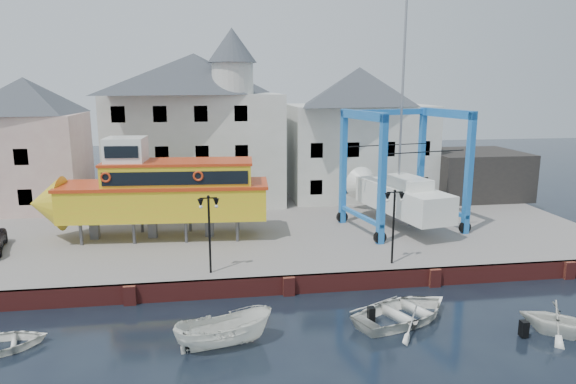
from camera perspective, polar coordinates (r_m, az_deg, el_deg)
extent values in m
plane|color=black|center=(27.32, 0.07, -11.35)|extent=(140.00, 140.00, 0.00)
cube|color=slate|center=(37.46, -2.41, -4.04)|extent=(44.00, 22.00, 1.00)
cube|color=maroon|center=(27.24, 0.03, -10.28)|extent=(44.00, 0.25, 1.00)
cube|color=maroon|center=(27.17, -17.16, -10.90)|extent=(0.60, 0.36, 1.00)
cube|color=maroon|center=(27.08, 0.09, -10.42)|extent=(0.60, 0.36, 1.00)
cube|color=maroon|center=(29.27, 15.98, -9.15)|extent=(0.60, 0.36, 1.00)
cube|color=maroon|center=(33.29, 28.75, -7.62)|extent=(0.60, 0.36, 1.00)
cube|color=#CA9D97|center=(45.55, -26.65, 3.03)|extent=(8.00, 7.00, 7.50)
pyramid|color=#3A3F44|center=(45.16, -27.27, 9.49)|extent=(8.00, 7.00, 2.80)
cube|color=black|center=(42.51, -27.16, -0.52)|extent=(1.00, 0.08, 1.20)
cube|color=black|center=(42.03, -27.55, 3.48)|extent=(1.00, 0.08, 1.20)
cube|color=beige|center=(43.66, -10.08, 4.78)|extent=(14.00, 8.00, 9.00)
pyramid|color=#3A3F44|center=(43.35, -10.38, 12.80)|extent=(14.00, 8.00, 3.20)
cube|color=black|center=(40.78, -17.82, -0.25)|extent=(1.00, 0.08, 1.20)
cube|color=black|center=(40.39, -13.62, -0.12)|extent=(1.00, 0.08, 1.20)
cube|color=black|center=(40.22, -9.36, 0.01)|extent=(1.00, 0.08, 1.20)
cube|color=black|center=(40.27, -5.09, 0.14)|extent=(1.00, 0.08, 1.20)
cube|color=black|center=(40.28, -18.09, 3.93)|extent=(1.00, 0.08, 1.20)
cube|color=black|center=(39.89, -13.83, 4.10)|extent=(1.00, 0.08, 1.20)
cube|color=black|center=(39.71, -9.51, 4.25)|extent=(1.00, 0.08, 1.20)
cube|color=black|center=(39.77, -5.17, 4.37)|extent=(1.00, 0.08, 1.20)
cube|color=black|center=(40.01, -18.37, 8.19)|extent=(1.00, 0.08, 1.20)
cube|color=black|center=(39.61, -14.05, 8.40)|extent=(1.00, 0.08, 1.20)
cube|color=black|center=(39.43, -9.66, 8.57)|extent=(1.00, 0.08, 1.20)
cube|color=black|center=(39.49, -5.26, 8.69)|extent=(1.00, 0.08, 1.20)
cylinder|color=beige|center=(40.96, -6.17, 12.43)|extent=(3.20, 3.20, 2.40)
cone|color=#3A3F44|center=(41.06, -6.25, 15.92)|extent=(3.80, 3.80, 2.60)
cube|color=beige|center=(45.99, 7.72, 4.58)|extent=(12.00, 8.00, 8.00)
pyramid|color=#3A3F44|center=(45.63, 7.92, 11.57)|extent=(12.00, 8.00, 3.20)
cube|color=black|center=(41.52, 3.16, 0.53)|extent=(1.00, 0.08, 1.20)
cube|color=black|center=(42.21, 7.15, 0.64)|extent=(1.00, 0.08, 1.20)
cube|color=black|center=(43.10, 11.00, 0.75)|extent=(1.00, 0.08, 1.20)
cube|color=black|center=(44.18, 14.67, 0.85)|extent=(1.00, 0.08, 1.20)
cube|color=black|center=(41.03, 3.21, 4.64)|extent=(1.00, 0.08, 1.20)
cube|color=black|center=(41.73, 7.26, 4.68)|extent=(1.00, 0.08, 1.20)
cube|color=black|center=(42.63, 11.16, 4.71)|extent=(1.00, 0.08, 1.20)
cube|color=black|center=(43.73, 14.88, 4.71)|extent=(1.00, 0.08, 1.20)
cube|color=black|center=(48.22, 19.83, 1.92)|extent=(8.00, 7.00, 4.00)
cylinder|color=black|center=(27.17, -8.71, -4.89)|extent=(0.12, 0.12, 4.00)
cube|color=black|center=(26.65, -8.85, -0.67)|extent=(0.90, 0.06, 0.06)
sphere|color=black|center=(26.64, -8.85, -0.52)|extent=(0.16, 0.16, 0.16)
cone|color=black|center=(26.72, -9.69, -1.26)|extent=(0.32, 0.32, 0.45)
sphere|color=white|center=(26.76, -9.67, -1.63)|extent=(0.18, 0.18, 0.18)
cone|color=black|center=(26.71, -7.97, -1.21)|extent=(0.32, 0.32, 0.45)
sphere|color=white|center=(26.75, -7.96, -1.58)|extent=(0.18, 0.18, 0.18)
cylinder|color=black|center=(28.85, 11.62, -4.00)|extent=(0.12, 0.12, 4.00)
cube|color=black|center=(28.36, 11.79, -0.02)|extent=(0.90, 0.06, 0.06)
sphere|color=black|center=(28.35, 11.79, 0.12)|extent=(0.16, 0.16, 0.16)
cone|color=black|center=(28.28, 11.00, -0.58)|extent=(0.32, 0.32, 0.45)
sphere|color=white|center=(28.32, 10.99, -0.93)|extent=(0.18, 0.18, 0.18)
cone|color=black|center=(28.56, 12.52, -0.52)|extent=(0.32, 0.32, 0.45)
sphere|color=white|center=(28.59, 12.50, -0.87)|extent=(0.18, 0.18, 0.18)
cylinder|color=#59595E|center=(34.27, -22.01, -4.38)|extent=(0.21, 0.21, 1.37)
cylinder|color=#59595E|center=(36.64, -20.85, -3.27)|extent=(0.21, 0.21, 1.37)
cylinder|color=#59595E|center=(33.45, -16.75, -4.39)|extent=(0.21, 0.21, 1.37)
cylinder|color=#59595E|center=(35.87, -15.91, -3.25)|extent=(0.21, 0.21, 1.37)
cylinder|color=#59595E|center=(32.92, -11.27, -4.37)|extent=(0.21, 0.21, 1.37)
cylinder|color=#59595E|center=(35.37, -10.80, -3.21)|extent=(0.21, 0.21, 1.37)
cylinder|color=#59595E|center=(32.70, -5.66, -4.31)|extent=(0.21, 0.21, 1.37)
cylinder|color=#59595E|center=(35.17, -5.60, -3.14)|extent=(0.21, 0.21, 1.37)
cube|color=#59595E|center=(35.32, -20.70, -3.81)|extent=(0.58, 0.49, 1.37)
cube|color=#59595E|center=(34.48, -14.82, -3.80)|extent=(0.58, 0.49, 1.37)
cube|color=#59595E|center=(34.02, -8.72, -3.74)|extent=(0.58, 0.49, 1.37)
cube|color=yellow|center=(33.92, -13.45, -1.03)|extent=(13.03, 4.31, 2.02)
cone|color=yellow|center=(35.82, -25.26, -1.17)|extent=(2.24, 3.61, 3.48)
cube|color=red|center=(33.69, -13.54, 0.79)|extent=(13.32, 4.48, 0.20)
cube|color=yellow|center=(33.45, -12.04, 1.90)|extent=(9.35, 3.71, 1.47)
cube|color=black|center=(31.89, -12.40, 1.49)|extent=(8.78, 0.63, 0.82)
cube|color=black|center=(34.99, -11.72, 2.43)|extent=(8.78, 0.63, 0.82)
cube|color=red|center=(33.32, -12.10, 3.28)|extent=(9.54, 3.81, 0.16)
cube|color=white|center=(33.79, -17.57, 4.40)|extent=(2.53, 2.53, 1.67)
cube|color=black|center=(32.60, -18.05, 4.24)|extent=(2.00, 0.19, 0.73)
torus|color=red|center=(32.64, -19.61, 1.55)|extent=(0.65, 0.17, 0.64)
torus|color=red|center=(31.66, -9.95, 1.76)|extent=(0.65, 0.17, 0.64)
cube|color=#1562B6|center=(31.82, 10.41, 1.25)|extent=(0.48, 0.48, 8.02)
cylinder|color=black|center=(32.67, 10.18, -4.98)|extent=(0.84, 0.45, 0.80)
cube|color=#1562B6|center=(36.42, 6.15, 2.72)|extent=(0.48, 0.48, 8.02)
cylinder|color=black|center=(37.17, 6.03, -2.78)|extent=(0.84, 0.45, 0.80)
cube|color=#1562B6|center=(35.53, 19.44, 1.87)|extent=(0.48, 0.48, 8.02)
cylinder|color=black|center=(36.29, 19.05, -3.75)|extent=(0.84, 0.45, 0.80)
cube|color=#1562B6|center=(39.71, 14.56, 3.17)|extent=(0.48, 0.48, 8.02)
cylinder|color=black|center=(40.39, 14.30, -1.90)|extent=(0.84, 0.45, 0.80)
cube|color=#1562B6|center=(33.66, 8.33, 8.44)|extent=(1.58, 5.69, 0.56)
cube|color=#1562B6|center=(34.70, 8.00, -2.63)|extent=(1.46, 5.66, 0.24)
cube|color=#1562B6|center=(37.19, 17.23, 8.36)|extent=(1.58, 5.69, 0.56)
cube|color=#1562B6|center=(38.13, 16.61, -1.69)|extent=(1.46, 5.66, 0.24)
cube|color=#1562B6|center=(37.57, 10.76, 8.71)|extent=(6.81, 1.81, 0.40)
cube|color=white|center=(36.10, 12.58, -0.73)|extent=(4.35, 8.95, 1.83)
cone|color=white|center=(40.38, 8.67, 0.75)|extent=(2.96, 2.34, 2.64)
cube|color=#59595E|center=(36.41, 12.48, -2.76)|extent=(0.69, 2.07, 0.80)
cube|color=white|center=(35.38, 13.17, 1.07)|extent=(2.50, 3.74, 0.69)
cylinder|color=#99999E|center=(35.75, 12.60, 10.82)|extent=(0.19, 0.19, 12.60)
cube|color=black|center=(33.82, 14.73, 4.31)|extent=(6.16, 1.41, 0.05)
cube|color=black|center=(37.25, 11.10, 5.15)|extent=(6.16, 1.41, 0.05)
imported|color=white|center=(22.62, -7.08, -16.68)|extent=(4.43, 2.43, 1.62)
imported|color=white|center=(25.23, 12.77, -13.72)|extent=(6.34, 5.58, 1.09)
imported|color=white|center=(26.21, 27.67, -13.85)|extent=(4.12, 4.06, 1.64)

